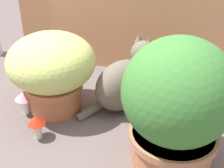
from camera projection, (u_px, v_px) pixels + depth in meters
The scene contains 6 objects.
ground_plane at pixel (97, 131), 1.18m from camera, with size 6.00×6.00×0.00m, color #5C4F4D.
grass_planter at pixel (52, 68), 1.22m from camera, with size 0.36×0.36×0.34m.
leafy_planter at pixel (177, 104), 0.92m from camera, with size 0.34×0.34×0.45m.
cat at pixel (126, 82), 1.27m from camera, with size 0.32×0.32×0.32m.
mushroom_ornament_red at pixel (36, 122), 1.11m from camera, with size 0.07×0.07×0.10m.
mushroom_ornament_pink at pixel (25, 97), 1.25m from camera, with size 0.08×0.08×0.11m.
Camera 1 is at (0.30, -0.89, 0.74)m, focal length 48.43 mm.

